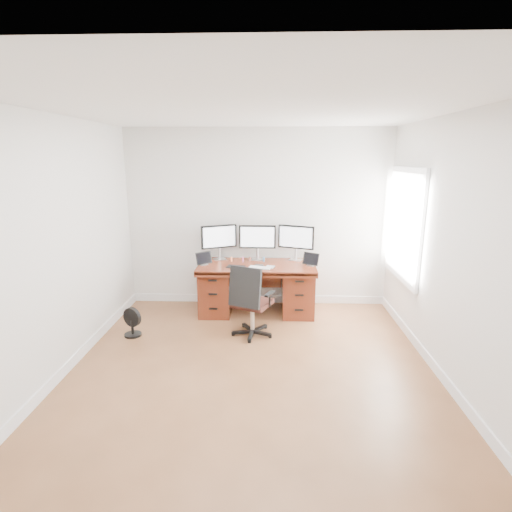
{
  "coord_description": "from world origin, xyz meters",
  "views": [
    {
      "loc": [
        0.19,
        -3.81,
        2.27
      ],
      "look_at": [
        0.0,
        1.5,
        0.95
      ],
      "focal_mm": 28.0,
      "sensor_mm": 36.0,
      "label": 1
    }
  ],
  "objects_px": {
    "floor_fan": "(132,323)",
    "monitor_center": "(257,238)",
    "desk": "(257,286)",
    "keyboard": "(260,268)",
    "office_chair": "(251,313)"
  },
  "relations": [
    {
      "from": "desk",
      "to": "keyboard",
      "type": "height_order",
      "value": "keyboard"
    },
    {
      "from": "monitor_center",
      "to": "office_chair",
      "type": "bearing_deg",
      "value": -92.61
    },
    {
      "from": "desk",
      "to": "floor_fan",
      "type": "relative_size",
      "value": 4.48
    },
    {
      "from": "office_chair",
      "to": "monitor_center",
      "type": "bearing_deg",
      "value": 111.45
    },
    {
      "from": "office_chair",
      "to": "keyboard",
      "type": "distance_m",
      "value": 0.75
    },
    {
      "from": "floor_fan",
      "to": "monitor_center",
      "type": "distance_m",
      "value": 2.15
    },
    {
      "from": "monitor_center",
      "to": "keyboard",
      "type": "distance_m",
      "value": 0.57
    },
    {
      "from": "floor_fan",
      "to": "monitor_center",
      "type": "relative_size",
      "value": 0.69
    },
    {
      "from": "keyboard",
      "to": "monitor_center",
      "type": "bearing_deg",
      "value": 110.67
    },
    {
      "from": "office_chair",
      "to": "keyboard",
      "type": "bearing_deg",
      "value": 104.63
    },
    {
      "from": "floor_fan",
      "to": "monitor_center",
      "type": "xyz_separation_m",
      "value": [
        1.59,
        1.13,
        0.9
      ]
    },
    {
      "from": "keyboard",
      "to": "floor_fan",
      "type": "bearing_deg",
      "value": -143.69
    },
    {
      "from": "desk",
      "to": "office_chair",
      "type": "bearing_deg",
      "value": -93.4
    },
    {
      "from": "desk",
      "to": "keyboard",
      "type": "relative_size",
      "value": 5.57
    },
    {
      "from": "desk",
      "to": "floor_fan",
      "type": "bearing_deg",
      "value": -150.83
    }
  ]
}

